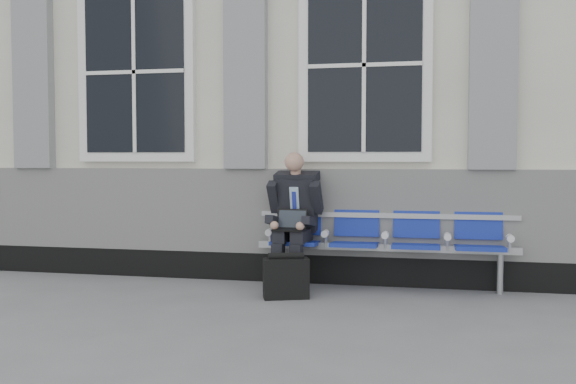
# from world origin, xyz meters

# --- Properties ---
(ground) EXTENTS (70.00, 70.00, 0.00)m
(ground) POSITION_xyz_m (0.00, 0.00, 0.00)
(ground) COLOR slate
(ground) RESTS_ON ground
(station_building) EXTENTS (14.40, 4.40, 4.49)m
(station_building) POSITION_xyz_m (-0.02, 3.47, 2.22)
(station_building) COLOR silver
(station_building) RESTS_ON ground
(bench) EXTENTS (2.60, 0.47, 0.91)m
(bench) POSITION_xyz_m (0.58, 1.32, 0.55)
(bench) COLOR #9EA0A3
(bench) RESTS_ON ground
(businessman) EXTENTS (0.55, 0.74, 1.37)m
(businessman) POSITION_xyz_m (-0.32, 1.19, 0.75)
(businessman) COLOR black
(businessman) RESTS_ON ground
(briefcase) EXTENTS (0.45, 0.31, 0.43)m
(briefcase) POSITION_xyz_m (-0.30, 0.67, 0.20)
(briefcase) COLOR black
(briefcase) RESTS_ON ground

